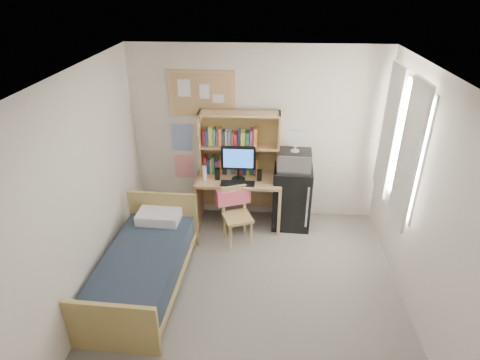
# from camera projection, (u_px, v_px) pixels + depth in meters

# --- Properties ---
(floor) EXTENTS (3.60, 4.20, 0.02)m
(floor) POSITION_uv_depth(u_px,v_px,m) (250.00, 310.00, 4.58)
(floor) COLOR gray
(floor) RESTS_ON ground
(ceiling) EXTENTS (3.60, 4.20, 0.02)m
(ceiling) POSITION_uv_depth(u_px,v_px,m) (253.00, 82.00, 3.38)
(ceiling) COLOR white
(ceiling) RESTS_ON wall_back
(wall_back) EXTENTS (3.60, 0.04, 2.60)m
(wall_back) POSITION_uv_depth(u_px,v_px,m) (256.00, 136.00, 5.84)
(wall_back) COLOR silver
(wall_back) RESTS_ON floor
(wall_left) EXTENTS (0.04, 4.20, 2.60)m
(wall_left) POSITION_uv_depth(u_px,v_px,m) (75.00, 206.00, 4.08)
(wall_left) COLOR silver
(wall_left) RESTS_ON floor
(wall_right) EXTENTS (0.04, 4.20, 2.60)m
(wall_right) POSITION_uv_depth(u_px,v_px,m) (436.00, 219.00, 3.88)
(wall_right) COLOR silver
(wall_right) RESTS_ON floor
(window_unit) EXTENTS (0.10, 1.40, 1.70)m
(window_unit) POSITION_uv_depth(u_px,v_px,m) (401.00, 143.00, 4.81)
(window_unit) COLOR white
(window_unit) RESTS_ON wall_right
(curtain_left) EXTENTS (0.04, 0.55, 1.70)m
(curtain_left) POSITION_uv_depth(u_px,v_px,m) (408.00, 156.00, 4.46)
(curtain_left) COLOR silver
(curtain_left) RESTS_ON wall_right
(curtain_right) EXTENTS (0.04, 0.55, 1.70)m
(curtain_right) POSITION_uv_depth(u_px,v_px,m) (389.00, 131.00, 5.16)
(curtain_right) COLOR silver
(curtain_right) RESTS_ON wall_right
(bulletin_board) EXTENTS (0.94, 0.03, 0.64)m
(bulletin_board) POSITION_uv_depth(u_px,v_px,m) (201.00, 93.00, 5.58)
(bulletin_board) COLOR tan
(bulletin_board) RESTS_ON wall_back
(poster_wave) EXTENTS (0.30, 0.01, 0.42)m
(poster_wave) POSITION_uv_depth(u_px,v_px,m) (182.00, 138.00, 5.92)
(poster_wave) COLOR #2948A6
(poster_wave) RESTS_ON wall_back
(poster_japan) EXTENTS (0.28, 0.01, 0.36)m
(poster_japan) POSITION_uv_depth(u_px,v_px,m) (184.00, 166.00, 6.13)
(poster_japan) COLOR #EA293D
(poster_japan) RESTS_ON wall_back
(desk) EXTENTS (1.24, 0.63, 0.77)m
(desk) POSITION_uv_depth(u_px,v_px,m) (239.00, 201.00, 5.98)
(desk) COLOR tan
(desk) RESTS_ON floor
(desk_chair) EXTENTS (0.52, 0.52, 0.81)m
(desk_chair) POSITION_uv_depth(u_px,v_px,m) (238.00, 217.00, 5.55)
(desk_chair) COLOR tan
(desk_chair) RESTS_ON floor
(mini_fridge) EXTENTS (0.58, 0.58, 0.93)m
(mini_fridge) POSITION_uv_depth(u_px,v_px,m) (292.00, 197.00, 5.93)
(mini_fridge) COLOR black
(mini_fridge) RESTS_ON floor
(bed) EXTENTS (0.99, 1.85, 0.50)m
(bed) POSITION_uv_depth(u_px,v_px,m) (144.00, 272.00, 4.77)
(bed) COLOR #1B2430
(bed) RESTS_ON floor
(hutch) EXTENTS (1.14, 0.30, 0.94)m
(hutch) POSITION_uv_depth(u_px,v_px,m) (239.00, 144.00, 5.72)
(hutch) COLOR tan
(hutch) RESTS_ON desk
(monitor) EXTENTS (0.48, 0.04, 0.51)m
(monitor) POSITION_uv_depth(u_px,v_px,m) (238.00, 164.00, 5.63)
(monitor) COLOR black
(monitor) RESTS_ON desk
(keyboard) EXTENTS (0.48, 0.15, 0.02)m
(keyboard) POSITION_uv_depth(u_px,v_px,m) (238.00, 183.00, 5.62)
(keyboard) COLOR black
(keyboard) RESTS_ON desk
(speaker_left) EXTENTS (0.07, 0.07, 0.17)m
(speaker_left) POSITION_uv_depth(u_px,v_px,m) (217.00, 174.00, 5.73)
(speaker_left) COLOR black
(speaker_left) RESTS_ON desk
(speaker_right) EXTENTS (0.07, 0.07, 0.16)m
(speaker_right) POSITION_uv_depth(u_px,v_px,m) (259.00, 175.00, 5.70)
(speaker_right) COLOR black
(speaker_right) RESTS_ON desk
(water_bottle) EXTENTS (0.06, 0.06, 0.22)m
(water_bottle) POSITION_uv_depth(u_px,v_px,m) (205.00, 173.00, 5.70)
(water_bottle) COLOR white
(water_bottle) RESTS_ON desk
(hoodie) EXTENTS (0.50, 0.31, 0.23)m
(hoodie) POSITION_uv_depth(u_px,v_px,m) (233.00, 196.00, 5.62)
(hoodie) COLOR #DD546F
(hoodie) RESTS_ON desk_chair
(microwave) EXTENTS (0.49, 0.38, 0.27)m
(microwave) POSITION_uv_depth(u_px,v_px,m) (294.00, 160.00, 5.64)
(microwave) COLOR #BBBBC0
(microwave) RESTS_ON mini_fridge
(desk_fan) EXTENTS (0.25, 0.25, 0.30)m
(desk_fan) POSITION_uv_depth(u_px,v_px,m) (296.00, 141.00, 5.51)
(desk_fan) COLOR white
(desk_fan) RESTS_ON microwave
(pillow) EXTENTS (0.57, 0.41, 0.13)m
(pillow) POSITION_uv_depth(u_px,v_px,m) (159.00, 216.00, 5.29)
(pillow) COLOR white
(pillow) RESTS_ON bed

